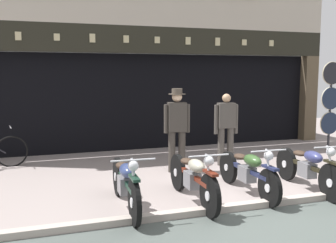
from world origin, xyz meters
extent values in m
cube|color=gray|center=(0.00, 5.00, -0.04)|extent=(22.39, 10.00, 0.08)
cube|color=#A99D93|center=(0.00, 0.08, 0.01)|extent=(22.39, 0.16, 0.18)
cube|color=black|center=(0.00, 7.30, 1.30)|extent=(9.56, 4.00, 2.60)
cube|color=brown|center=(4.98, 5.18, 1.30)|extent=(0.44, 0.36, 2.60)
cube|color=#23282D|center=(0.00, 5.55, 1.43)|extent=(9.15, 0.03, 2.18)
cube|color=black|center=(0.00, 5.12, 2.95)|extent=(10.39, 0.24, 0.70)
cube|color=#C6B789|center=(-3.45, 4.99, 2.95)|extent=(0.14, 0.03, 0.20)
cube|color=#C6B789|center=(-2.57, 4.99, 2.95)|extent=(0.14, 0.03, 0.17)
cube|color=#C6B789|center=(-1.72, 4.99, 2.95)|extent=(0.14, 0.03, 0.22)
cube|color=#C6B789|center=(-0.86, 4.99, 2.95)|extent=(0.14, 0.03, 0.18)
cube|color=#C6B789|center=(-0.02, 4.99, 2.95)|extent=(0.14, 0.03, 0.17)
cube|color=#C6B789|center=(0.85, 4.99, 2.95)|extent=(0.14, 0.03, 0.20)
cube|color=#C6B789|center=(1.73, 4.99, 2.95)|extent=(0.14, 0.03, 0.22)
cube|color=#C6B789|center=(2.57, 4.99, 2.95)|extent=(0.14, 0.03, 0.16)
cube|color=#C6B789|center=(3.46, 4.99, 2.95)|extent=(0.14, 0.03, 0.17)
cylinder|color=black|center=(-1.92, -0.01, 0.33)|extent=(0.10, 0.65, 0.65)
cylinder|color=silver|center=(-1.92, -0.01, 0.33)|extent=(0.11, 0.15, 0.14)
cylinder|color=black|center=(-1.86, 1.41, 0.33)|extent=(0.11, 0.65, 0.65)
cylinder|color=silver|center=(-1.86, 1.41, 0.33)|extent=(0.12, 0.15, 0.14)
cube|color=#183226|center=(-1.89, 0.70, 0.45)|extent=(0.13, 1.31, 0.07)
cube|color=slate|center=(-1.89, 0.70, 0.38)|extent=(0.21, 0.33, 0.26)
ellipsoid|color=navy|center=(-1.90, 0.53, 0.65)|extent=(0.24, 0.47, 0.20)
ellipsoid|color=#38281E|center=(-1.88, 0.95, 0.63)|extent=(0.21, 0.31, 0.10)
cube|color=#183226|center=(-1.92, -0.01, 0.67)|extent=(0.12, 0.36, 0.04)
sphere|color=silver|center=(-1.92, 0.05, 0.83)|extent=(0.15, 0.15, 0.15)
cylinder|color=silver|center=(-1.92, 0.05, 0.91)|extent=(0.62, 0.05, 0.02)
cylinder|color=silver|center=(-1.92, 0.03, 0.62)|extent=(0.05, 0.28, 0.60)
cylinder|color=black|center=(-0.81, -0.07, 0.32)|extent=(0.09, 0.64, 0.64)
cylinder|color=silver|center=(-0.81, -0.07, 0.32)|extent=(0.10, 0.14, 0.14)
cylinder|color=black|center=(-0.78, 1.36, 0.32)|extent=(0.10, 0.65, 0.64)
cylinder|color=silver|center=(-0.78, 1.36, 0.32)|extent=(0.11, 0.14, 0.14)
cube|color=#5D1F12|center=(-0.80, 0.65, 0.44)|extent=(0.10, 1.32, 0.07)
cube|color=slate|center=(-0.80, 0.65, 0.37)|extent=(0.21, 0.32, 0.26)
ellipsoid|color=#A5A08C|center=(-0.80, 0.48, 0.64)|extent=(0.23, 0.47, 0.20)
ellipsoid|color=#38281E|center=(-0.79, 0.91, 0.62)|extent=(0.21, 0.30, 0.10)
cube|color=#5D1F12|center=(-0.81, -0.07, 0.66)|extent=(0.11, 0.36, 0.04)
sphere|color=silver|center=(-0.81, -0.01, 0.82)|extent=(0.15, 0.15, 0.15)
cylinder|color=silver|center=(-0.81, -0.01, 0.90)|extent=(0.62, 0.04, 0.02)
cylinder|color=silver|center=(-0.81, -0.03, 0.61)|extent=(0.04, 0.29, 0.60)
cylinder|color=black|center=(0.26, 0.05, 0.30)|extent=(0.08, 0.61, 0.60)
cylinder|color=silver|center=(0.26, 0.05, 0.30)|extent=(0.10, 0.13, 0.13)
cylinder|color=black|center=(0.29, 1.49, 0.30)|extent=(0.09, 0.61, 0.60)
cylinder|color=silver|center=(0.29, 1.49, 0.30)|extent=(0.11, 0.14, 0.13)
cube|color=#202648|center=(0.28, 0.77, 0.42)|extent=(0.10, 1.32, 0.07)
cube|color=slate|center=(0.28, 0.77, 0.35)|extent=(0.21, 0.32, 0.26)
ellipsoid|color=#304F26|center=(0.27, 0.60, 0.62)|extent=(0.23, 0.46, 0.20)
ellipsoid|color=#38281E|center=(0.28, 1.03, 0.60)|extent=(0.21, 0.30, 0.10)
cube|color=#202648|center=(0.26, 0.05, 0.62)|extent=(0.11, 0.36, 0.04)
sphere|color=silver|center=(0.26, 0.11, 0.80)|extent=(0.15, 0.15, 0.15)
cylinder|color=silver|center=(0.26, 0.11, 0.88)|extent=(0.62, 0.04, 0.02)
cylinder|color=silver|center=(0.26, 0.09, 0.59)|extent=(0.04, 0.23, 0.62)
cylinder|color=black|center=(1.34, -0.07, 0.32)|extent=(0.13, 0.64, 0.63)
cylinder|color=silver|center=(1.34, -0.07, 0.32)|extent=(0.11, 0.15, 0.14)
cylinder|color=black|center=(1.47, 1.31, 0.32)|extent=(0.14, 0.64, 0.63)
cylinder|color=silver|center=(1.47, 1.31, 0.32)|extent=(0.12, 0.15, 0.14)
cube|color=black|center=(1.41, 0.62, 0.44)|extent=(0.18, 1.28, 0.07)
cube|color=slate|center=(1.41, 0.62, 0.37)|extent=(0.23, 0.34, 0.26)
ellipsoid|color=navy|center=(1.39, 0.45, 0.64)|extent=(0.26, 0.48, 0.20)
ellipsoid|color=#38281E|center=(1.43, 0.87, 0.62)|extent=(0.23, 0.32, 0.10)
cube|color=black|center=(1.34, -0.07, 0.65)|extent=(0.13, 0.37, 0.04)
sphere|color=silver|center=(1.35, -0.02, 0.82)|extent=(0.15, 0.15, 0.15)
cylinder|color=silver|center=(1.35, -0.02, 0.90)|extent=(0.62, 0.08, 0.02)
cylinder|color=silver|center=(1.35, -0.04, 0.61)|extent=(0.06, 0.29, 0.60)
cylinder|color=#38332D|center=(-0.23, 2.60, 0.44)|extent=(0.15, 0.15, 0.88)
cylinder|color=#38332D|center=(-0.45, 2.62, 0.44)|extent=(0.15, 0.15, 0.88)
cube|color=#38332D|center=(-0.34, 2.61, 1.17)|extent=(0.40, 0.26, 0.61)
cube|color=white|center=(-0.33, 2.72, 1.24)|extent=(0.14, 0.04, 0.34)
cube|color=maroon|center=(-0.33, 2.74, 1.23)|extent=(0.05, 0.02, 0.32)
cylinder|color=#38332D|center=(-0.11, 2.58, 1.14)|extent=(0.09, 0.09, 0.60)
cylinder|color=#38332D|center=(-0.57, 2.63, 1.14)|extent=(0.09, 0.09, 0.60)
sphere|color=beige|center=(-0.34, 2.61, 1.59)|extent=(0.21, 0.21, 0.21)
cylinder|color=#4C4238|center=(-0.34, 2.61, 1.65)|extent=(0.36, 0.36, 0.01)
cylinder|color=#4C4238|center=(-0.34, 2.61, 1.71)|extent=(0.22, 0.22, 0.12)
cylinder|color=#47423D|center=(1.03, 2.81, 0.44)|extent=(0.15, 0.15, 0.88)
cylinder|color=#47423D|center=(0.81, 2.84, 0.44)|extent=(0.15, 0.15, 0.88)
cube|color=#47423D|center=(0.92, 2.83, 1.14)|extent=(0.40, 0.27, 0.56)
cube|color=silver|center=(0.93, 2.94, 1.21)|extent=(0.14, 0.04, 0.31)
cube|color=#47234C|center=(0.94, 2.95, 1.19)|extent=(0.05, 0.02, 0.29)
cylinder|color=#47423D|center=(1.15, 2.80, 1.05)|extent=(0.09, 0.09, 0.66)
cylinder|color=#47423D|center=(0.69, 2.85, 1.05)|extent=(0.09, 0.09, 0.66)
sphere|color=tan|center=(0.92, 2.83, 1.53)|extent=(0.19, 0.19, 0.19)
cylinder|color=#232328|center=(4.36, 3.48, 1.15)|extent=(0.06, 0.06, 2.29)
cylinder|color=black|center=(4.36, 3.46, 2.08)|extent=(0.59, 0.03, 0.59)
torus|color=beige|center=(4.36, 3.47, 2.08)|extent=(0.61, 0.04, 0.61)
cylinder|color=#192338|center=(4.36, 3.46, 1.41)|extent=(0.59, 0.03, 0.59)
torus|color=beige|center=(4.36, 3.47, 1.41)|extent=(0.61, 0.04, 0.61)
cylinder|color=#192338|center=(4.36, 3.46, 0.74)|extent=(0.59, 0.03, 0.59)
torus|color=beige|center=(4.36, 3.47, 0.74)|extent=(0.61, 0.04, 0.61)
cube|color=silver|center=(-2.55, 5.40, 1.65)|extent=(0.75, 0.02, 0.98)
cube|color=#511E19|center=(-2.55, 5.39, 2.04)|extent=(0.75, 0.01, 0.20)
torus|color=black|center=(-3.68, 4.26, 0.34)|extent=(0.71, 0.12, 0.71)
cylinder|color=silver|center=(-3.68, 4.26, 0.90)|extent=(0.08, 0.50, 0.02)
camera|label=1|loc=(-3.18, -5.09, 2.08)|focal=42.24mm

